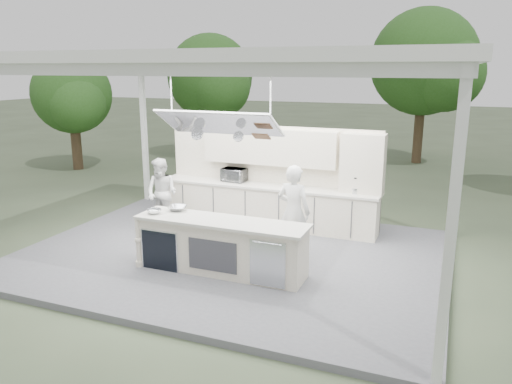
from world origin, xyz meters
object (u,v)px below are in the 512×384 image
at_px(head_chef, 294,211).
at_px(demo_island, 220,246).
at_px(back_counter, 267,205).
at_px(sous_chef, 162,193).

bearing_deg(head_chef, demo_island, 58.45).
xyz_separation_m(back_counter, sous_chef, (-2.15, -0.99, 0.31)).
height_order(back_counter, sous_chef, sous_chef).
distance_m(head_chef, sous_chef, 3.36).
xyz_separation_m(demo_island, head_chef, (0.97, 1.17, 0.42)).
xyz_separation_m(demo_island, sous_chef, (-2.33, 1.82, 0.31)).
distance_m(back_counter, sous_chef, 2.39).
bearing_deg(sous_chef, demo_island, -35.14).
height_order(back_counter, head_chef, head_chef).
relative_size(back_counter, sous_chef, 3.23).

